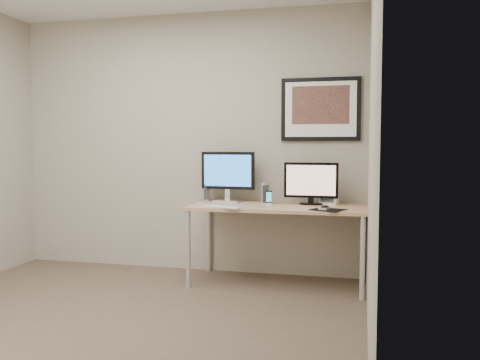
{
  "coord_description": "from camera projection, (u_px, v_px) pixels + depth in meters",
  "views": [
    {
      "loc": [
        1.75,
        -3.22,
        1.29
      ],
      "look_at": [
        0.7,
        1.1,
        0.98
      ],
      "focal_mm": 38.0,
      "sensor_mm": 36.0,
      "label": 1
    }
  ],
  "objects": [
    {
      "name": "desk",
      "position": [
        278.0,
        213.0,
        4.65
      ],
      "size": [
        1.6,
        0.7,
        0.73
      ],
      "color": "#9E714C",
      "rests_on": "floor"
    },
    {
      "name": "speaker_right",
      "position": [
        265.0,
        193.0,
        4.77
      ],
      "size": [
        0.1,
        0.1,
        0.2
      ],
      "primitive_type": "cylinder",
      "rotation": [
        0.0,
        0.0,
        0.39
      ],
      "color": "silver",
      "rests_on": "desk"
    },
    {
      "name": "mousepad",
      "position": [
        328.0,
        210.0,
        4.32
      ],
      "size": [
        0.34,
        0.32,
        0.0
      ],
      "primitive_type": "cube",
      "rotation": [
        0.0,
        0.0,
        -0.39
      ],
      "color": "black",
      "rests_on": "desk"
    },
    {
      "name": "monitor_large",
      "position": [
        228.0,
        174.0,
        4.92
      ],
      "size": [
        0.53,
        0.19,
        0.49
      ],
      "rotation": [
        0.0,
        0.0,
        -0.06
      ],
      "color": "silver",
      "rests_on": "desk"
    },
    {
      "name": "monitor_tv",
      "position": [
        311.0,
        182.0,
        4.68
      ],
      "size": [
        0.5,
        0.12,
        0.39
      ],
      "rotation": [
        0.0,
        0.0,
        -0.01
      ],
      "color": "black",
      "rests_on": "desk"
    },
    {
      "name": "framed_art",
      "position": [
        321.0,
        109.0,
        4.82
      ],
      "size": [
        0.75,
        0.04,
        0.6
      ],
      "color": "black",
      "rests_on": "room"
    },
    {
      "name": "keyboard",
      "position": [
        221.0,
        207.0,
        4.47
      ],
      "size": [
        0.41,
        0.21,
        0.01
      ],
      "primitive_type": "cube",
      "rotation": [
        0.0,
        0.0,
        -0.29
      ],
      "color": "#BCBCC1",
      "rests_on": "desk"
    },
    {
      "name": "speaker_left",
      "position": [
        207.0,
        191.0,
        5.03
      ],
      "size": [
        0.1,
        0.1,
        0.19
      ],
      "primitive_type": "cylinder",
      "rotation": [
        0.0,
        0.0,
        0.38
      ],
      "color": "silver",
      "rests_on": "desk"
    },
    {
      "name": "phone_dock",
      "position": [
        269.0,
        198.0,
        4.68
      ],
      "size": [
        0.07,
        0.07,
        0.13
      ],
      "primitive_type": "cube",
      "rotation": [
        0.0,
        0.0,
        0.26
      ],
      "color": "black",
      "rests_on": "desk"
    },
    {
      "name": "fan_unit",
      "position": [
        329.0,
        192.0,
        4.71
      ],
      "size": [
        0.18,
        0.14,
        0.24
      ],
      "primitive_type": "cube",
      "rotation": [
        0.0,
        0.0,
        -0.2
      ],
      "color": "silver",
      "rests_on": "desk"
    },
    {
      "name": "floor",
      "position": [
        108.0,
        325.0,
        3.62
      ],
      "size": [
        3.6,
        3.6,
        0.0
      ],
      "primitive_type": "plane",
      "color": "brown",
      "rests_on": "ground"
    },
    {
      "name": "mouse",
      "position": [
        324.0,
        207.0,
        4.31
      ],
      "size": [
        0.09,
        0.13,
        0.04
      ],
      "primitive_type": "ellipsoid",
      "rotation": [
        0.0,
        0.0,
        -0.27
      ],
      "color": "black",
      "rests_on": "mousepad"
    },
    {
      "name": "room",
      "position": [
        132.0,
        98.0,
        3.94
      ],
      "size": [
        3.6,
        3.6,
        3.6
      ],
      "color": "white",
      "rests_on": "ground"
    }
  ]
}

